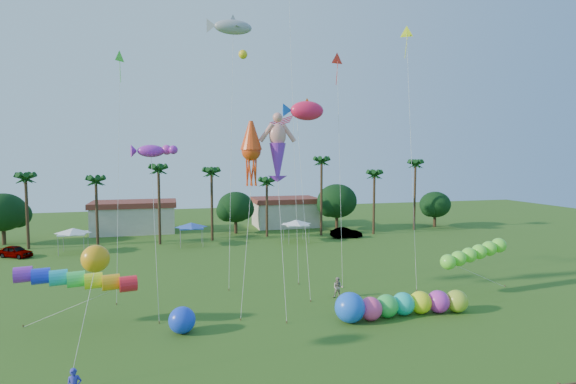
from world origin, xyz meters
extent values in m
plane|color=#285116|center=(0.00, 0.00, 0.00)|extent=(160.00, 160.00, 0.00)
cylinder|color=#3A2819|center=(-26.00, 40.00, 4.50)|extent=(0.36, 0.36, 9.00)
cylinder|color=#3A2819|center=(-18.00, 41.00, 4.25)|extent=(0.36, 0.36, 8.50)
cylinder|color=#3A2819|center=(-10.00, 39.00, 5.00)|extent=(0.36, 0.36, 10.00)
cylinder|color=#3A2819|center=(-3.00, 40.00, 4.75)|extent=(0.36, 0.36, 9.50)
cylinder|color=#3A2819|center=(5.00, 41.00, 4.00)|extent=(0.36, 0.36, 8.00)
cylinder|color=#3A2819|center=(13.00, 40.00, 5.50)|extent=(0.36, 0.36, 11.00)
cylinder|color=#3A2819|center=(21.00, 39.00, 4.50)|extent=(0.36, 0.36, 9.00)
cylinder|color=#3A2819|center=(29.00, 41.00, 5.25)|extent=(0.36, 0.36, 10.50)
sphere|color=#113814|center=(-30.00, 44.00, 4.34)|extent=(5.88, 5.88, 5.88)
sphere|color=#113814|center=(1.00, 45.00, 4.03)|extent=(5.46, 5.46, 5.46)
sphere|color=#113814|center=(17.00, 44.00, 4.65)|extent=(6.30, 6.30, 6.30)
sphere|color=#113814|center=(34.00, 43.00, 3.72)|extent=(5.04, 5.04, 5.04)
cube|color=beige|center=(-14.00, 50.00, 2.00)|extent=(12.00, 7.00, 4.00)
cube|color=beige|center=(10.00, 50.00, 2.00)|extent=(10.00, 7.00, 4.00)
pyramid|color=white|center=(-20.00, 36.00, 2.75)|extent=(3.00, 3.00, 0.60)
pyramid|color=blue|center=(-6.00, 37.00, 2.75)|extent=(3.00, 3.00, 0.60)
pyramid|color=white|center=(8.00, 36.00, 2.75)|extent=(3.00, 3.00, 0.60)
imported|color=#4C4C54|center=(-26.04, 35.16, 0.69)|extent=(4.30, 3.49, 1.38)
imported|color=#4C4C54|center=(15.78, 37.06, 0.73)|extent=(4.52, 1.81, 1.46)
imported|color=#A19386|center=(4.67, 11.53, 0.87)|extent=(1.04, 0.96, 1.73)
sphere|color=#FF438D|center=(5.08, 6.22, 0.84)|extent=(1.68, 1.68, 1.68)
sphere|color=green|center=(6.48, 6.46, 0.84)|extent=(1.68, 1.68, 1.68)
sphere|color=#1CC5B1|center=(7.88, 6.60, 0.84)|extent=(1.68, 1.68, 1.68)
sphere|color=#E8FF1A|center=(9.27, 6.56, 0.84)|extent=(1.68, 1.68, 1.68)
sphere|color=#CF30BE|center=(10.67, 6.38, 0.84)|extent=(1.68, 1.68, 1.68)
sphere|color=#A6CB2D|center=(12.07, 6.13, 0.84)|extent=(1.68, 1.68, 1.68)
sphere|color=blue|center=(3.50, 6.21, 1.07)|extent=(2.16, 2.16, 2.14)
sphere|color=blue|center=(-7.97, 7.24, 0.88)|extent=(1.77, 1.77, 1.77)
cylinder|color=red|center=(-13.41, 9.16, 3.05)|extent=(7.89, 1.23, 1.06)
cylinder|color=silver|center=(-14.96, 10.13, 1.52)|extent=(7.06, 1.96, 3.07)
cylinder|color=brown|center=(-18.49, 11.10, 0.08)|extent=(0.08, 0.08, 0.16)
ellipsoid|color=#68F536|center=(13.56, 9.49, 2.96)|extent=(6.89, 3.06, 1.49)
cylinder|color=silver|center=(16.95, 10.11, 1.48)|extent=(6.78, 1.27, 2.98)
cylinder|color=brown|center=(20.33, 10.74, 0.08)|extent=(0.08, 0.08, 0.16)
sphere|color=orange|center=(-12.51, 3.12, 6.19)|extent=(1.79, 1.79, 1.47)
cylinder|color=silver|center=(-13.09, 2.16, 3.09)|extent=(1.20, 1.94, 6.19)
cylinder|color=silver|center=(-0.59, 9.54, 6.00)|extent=(0.53, 4.79, 12.01)
cylinder|color=brown|center=(-0.84, 7.16, 0.08)|extent=(0.08, 0.08, 0.16)
ellipsoid|color=#FA1B49|center=(3.56, 16.74, 15.78)|extent=(4.79, 2.05, 1.93)
cylinder|color=silver|center=(2.88, 13.97, 7.89)|extent=(1.38, 5.57, 15.79)
cylinder|color=brown|center=(2.20, 11.20, 0.08)|extent=(0.08, 0.08, 0.16)
ellipsoid|color=#92989F|center=(-2.46, 21.14, 23.91)|extent=(5.10, 3.34, 1.72)
cylinder|color=silver|center=(-3.12, 18.53, 11.96)|extent=(1.35, 5.26, 23.92)
cylinder|color=brown|center=(-3.78, 15.92, 0.08)|extent=(0.08, 0.08, 0.16)
cone|color=#E74112|center=(-2.42, 12.04, 12.08)|extent=(2.19, 2.19, 4.84)
cylinder|color=silver|center=(-3.15, 10.29, 6.04)|extent=(1.51, 3.53, 12.09)
cylinder|color=brown|center=(-3.89, 8.55, 0.08)|extent=(0.08, 0.08, 0.16)
ellipsoid|color=purple|center=(-9.91, 13.61, 12.08)|extent=(3.88, 2.76, 1.36)
cylinder|color=silver|center=(-9.70, 11.52, 6.04)|extent=(0.46, 4.21, 12.09)
cylinder|color=brown|center=(-9.48, 9.43, 0.08)|extent=(0.08, 0.08, 0.16)
cone|color=red|center=(6.63, 17.29, 20.58)|extent=(1.41, 0.56, 1.38)
cylinder|color=silver|center=(6.39, 15.74, 10.29)|extent=(0.51, 3.13, 20.58)
cylinder|color=brown|center=(6.14, 14.19, 0.08)|extent=(0.08, 0.08, 0.16)
cone|color=#E0FF1A|center=(12.86, 15.80, 23.03)|extent=(1.28, 0.98, 1.35)
cylinder|color=silver|center=(12.40, 13.66, 11.52)|extent=(0.96, 4.32, 23.04)
cylinder|color=brown|center=(11.94, 11.51, 0.08)|extent=(0.08, 0.08, 0.16)
cone|color=#4BE636|center=(-12.40, 18.00, 19.89)|extent=(0.96, 1.10, 1.22)
cylinder|color=silver|center=(-12.61, 16.20, 9.94)|extent=(0.45, 3.62, 19.89)
cylinder|color=brown|center=(-12.82, 14.40, 0.08)|extent=(0.08, 0.08, 0.16)
cylinder|color=silver|center=(2.81, 18.61, 14.44)|extent=(0.36, 4.94, 28.88)
cylinder|color=brown|center=(2.64, 16.16, 0.08)|extent=(0.08, 0.08, 0.16)
camera|label=1|loc=(-8.55, -22.43, 11.65)|focal=28.00mm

